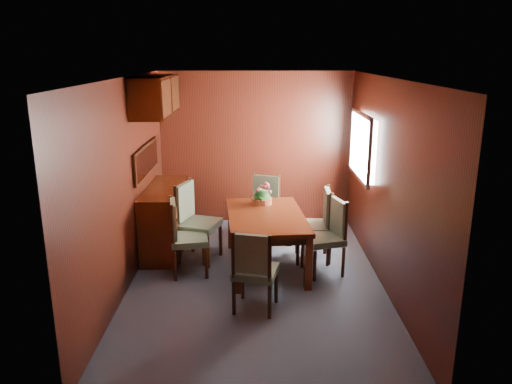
{
  "coord_description": "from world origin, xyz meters",
  "views": [
    {
      "loc": [
        -0.02,
        -5.54,
        2.67
      ],
      "look_at": [
        0.0,
        0.23,
        1.05
      ],
      "focal_mm": 35.0,
      "sensor_mm": 36.0,
      "label": 1
    }
  ],
  "objects_px": {
    "chair_right_near": "(329,232)",
    "flower_centerpiece": "(262,194)",
    "dining_table": "(266,222)",
    "chair_head": "(254,267)",
    "sideboard": "(166,219)",
    "chair_left_near": "(183,233)"
  },
  "relations": [
    {
      "from": "chair_right_near",
      "to": "flower_centerpiece",
      "type": "height_order",
      "value": "flower_centerpiece"
    },
    {
      "from": "dining_table",
      "to": "chair_head",
      "type": "relative_size",
      "value": 1.72
    },
    {
      "from": "sideboard",
      "to": "flower_centerpiece",
      "type": "xyz_separation_m",
      "value": [
        1.33,
        -0.14,
        0.4
      ]
    },
    {
      "from": "dining_table",
      "to": "flower_centerpiece",
      "type": "bearing_deg",
      "value": 90.48
    },
    {
      "from": "sideboard",
      "to": "chair_right_near",
      "type": "height_order",
      "value": "chair_right_near"
    },
    {
      "from": "sideboard",
      "to": "chair_head",
      "type": "distance_m",
      "value": 2.14
    },
    {
      "from": "dining_table",
      "to": "chair_right_near",
      "type": "xyz_separation_m",
      "value": [
        0.77,
        -0.16,
        -0.07
      ]
    },
    {
      "from": "sideboard",
      "to": "flower_centerpiece",
      "type": "distance_m",
      "value": 1.39
    },
    {
      "from": "chair_left_near",
      "to": "chair_right_near",
      "type": "distance_m",
      "value": 1.8
    },
    {
      "from": "chair_right_near",
      "to": "chair_head",
      "type": "xyz_separation_m",
      "value": [
        -0.92,
        -1.0,
        -0.02
      ]
    },
    {
      "from": "dining_table",
      "to": "chair_right_near",
      "type": "height_order",
      "value": "chair_right_near"
    },
    {
      "from": "chair_head",
      "to": "flower_centerpiece",
      "type": "height_order",
      "value": "flower_centerpiece"
    },
    {
      "from": "sideboard",
      "to": "flower_centerpiece",
      "type": "height_order",
      "value": "flower_centerpiece"
    },
    {
      "from": "sideboard",
      "to": "chair_right_near",
      "type": "bearing_deg",
      "value": -19.3
    },
    {
      "from": "chair_left_near",
      "to": "flower_centerpiece",
      "type": "distance_m",
      "value": 1.22
    },
    {
      "from": "chair_right_near",
      "to": "chair_head",
      "type": "relative_size",
      "value": 1.04
    },
    {
      "from": "chair_left_near",
      "to": "flower_centerpiece",
      "type": "bearing_deg",
      "value": 113.63
    },
    {
      "from": "sideboard",
      "to": "chair_right_near",
      "type": "distance_m",
      "value": 2.28
    },
    {
      "from": "dining_table",
      "to": "chair_left_near",
      "type": "xyz_separation_m",
      "value": [
        -1.02,
        -0.21,
        -0.07
      ]
    },
    {
      "from": "chair_left_near",
      "to": "chair_right_near",
      "type": "height_order",
      "value": "same"
    },
    {
      "from": "chair_left_near",
      "to": "flower_centerpiece",
      "type": "relative_size",
      "value": 3.28
    },
    {
      "from": "chair_left_near",
      "to": "chair_head",
      "type": "distance_m",
      "value": 1.29
    }
  ]
}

